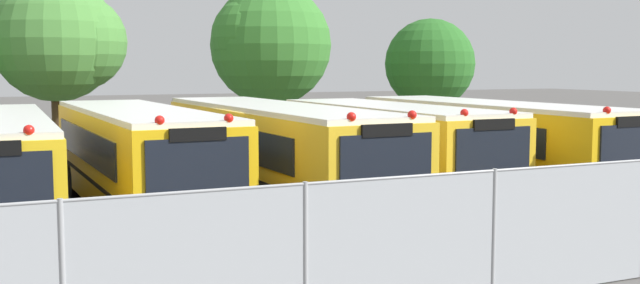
% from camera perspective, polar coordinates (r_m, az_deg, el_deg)
% --- Properties ---
extents(ground_plane, '(160.00, 160.00, 0.00)m').
position_cam_1_polar(ground_plane, '(19.70, -3.54, -4.80)').
color(ground_plane, '#514F4C').
extents(school_bus_1, '(2.65, 10.31, 2.72)m').
position_cam_1_polar(school_bus_1, '(18.70, -13.62, -1.07)').
color(school_bus_1, yellow).
rests_on(school_bus_1, ground_plane).
extents(school_bus_2, '(2.69, 11.47, 2.75)m').
position_cam_1_polar(school_bus_2, '(19.34, -3.47, -0.66)').
color(school_bus_2, yellow).
rests_on(school_bus_2, ground_plane).
extents(school_bus_3, '(2.59, 9.30, 2.67)m').
position_cam_1_polar(school_bus_3, '(20.87, 5.24, -0.32)').
color(school_bus_3, yellow).
rests_on(school_bus_3, ground_plane).
extents(school_bus_4, '(2.77, 10.72, 2.69)m').
position_cam_1_polar(school_bus_4, '(22.55, 12.60, 0.05)').
color(school_bus_4, yellow).
rests_on(school_bus_4, ground_plane).
extents(tree_1, '(4.51, 4.27, 6.65)m').
position_cam_1_polar(tree_1, '(27.50, -18.87, 7.25)').
color(tree_1, '#4C3823').
rests_on(tree_1, ground_plane).
extents(tree_2, '(4.97, 4.93, 6.93)m').
position_cam_1_polar(tree_2, '(30.90, -4.05, 7.43)').
color(tree_2, '#4C3823').
rests_on(tree_2, ground_plane).
extents(tree_3, '(3.82, 3.82, 5.63)m').
position_cam_1_polar(tree_3, '(32.64, 8.18, 5.79)').
color(tree_3, '#4C3823').
rests_on(tree_3, ground_plane).
extents(chainlink_fence, '(18.78, 0.07, 2.06)m').
position_cam_1_polar(chainlink_fence, '(11.84, 12.97, -6.74)').
color(chainlink_fence, '#9EA0A3').
rests_on(chainlink_fence, ground_plane).
extents(traffic_cone, '(0.37, 0.37, 0.48)m').
position_cam_1_polar(traffic_cone, '(13.57, 14.48, -8.75)').
color(traffic_cone, '#EA5914').
rests_on(traffic_cone, ground_plane).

